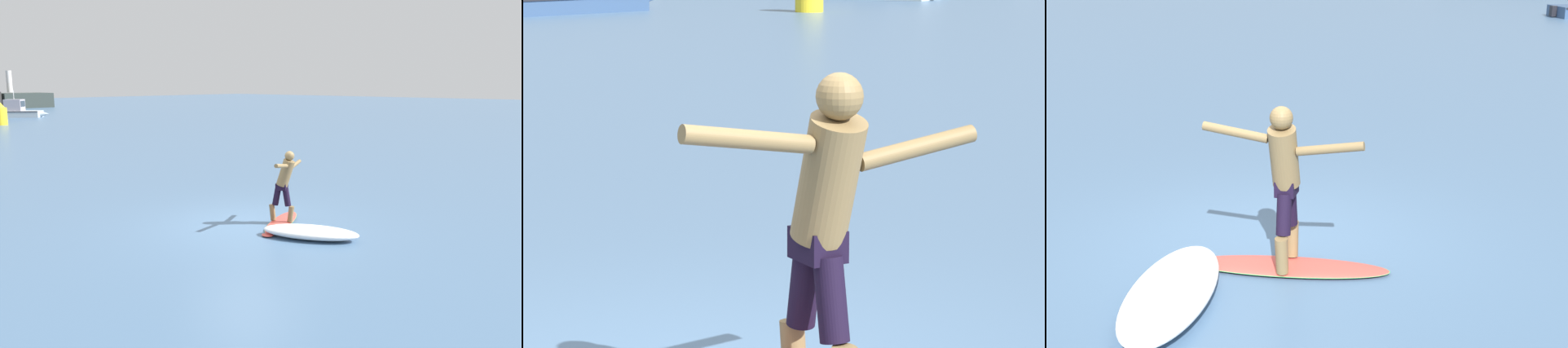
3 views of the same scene
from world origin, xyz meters
The scene contains 2 objects.
surfer centered at (0.64, -0.60, 1.07)m, with size 1.55×0.79×1.72m.
small_boat_offshore centered at (-1.38, 34.99, 0.31)m, with size 8.08×6.45×0.57m.
Camera 2 is at (-0.59, -6.31, 2.38)m, focal length 85.00 mm.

